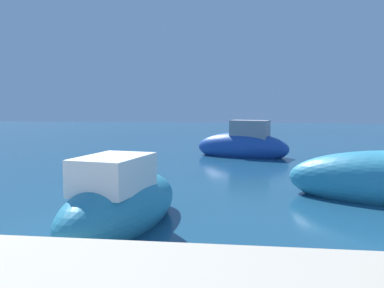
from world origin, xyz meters
The scene contains 2 objects.
moored_boat_0 centered at (-7.92, 10.56, 0.44)m, with size 4.10×2.46×1.77m.
moored_boat_4 centered at (-9.94, 0.20, 0.41)m, with size 1.98×3.85×1.56m.
Camera 1 is at (-7.72, -6.99, 2.19)m, focal length 40.00 mm.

